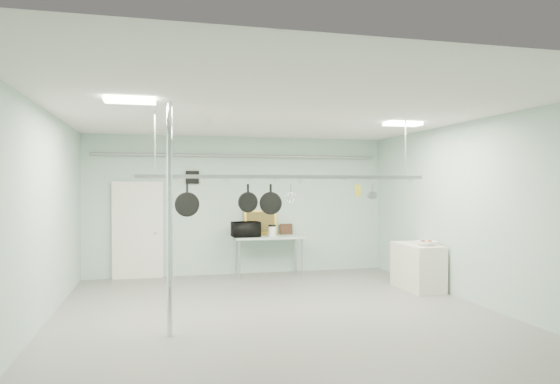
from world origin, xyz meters
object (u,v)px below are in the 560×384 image
object	(u,v)px
pot_rack	(288,175)
coffee_canister	(272,231)
chrome_pole	(170,219)
microwave	(246,229)
skillet_mid	(248,198)
skillet_right	(271,199)
side_cabinet	(418,267)
skillet_left	(187,200)
prep_table	(269,239)
fruit_bowl	(426,243)

from	to	relation	value
pot_rack	coffee_canister	bearing A→B (deg)	81.81
chrome_pole	microwave	size ratio (longest dim) A/B	5.20
skillet_mid	skillet_right	bearing A→B (deg)	-7.43
chrome_pole	microwave	world-z (taller)	chrome_pole
chrome_pole	side_cabinet	xyz separation A→B (m)	(4.85, 2.00, -1.15)
side_cabinet	skillet_right	bearing A→B (deg)	-161.23
side_cabinet	chrome_pole	bearing A→B (deg)	-157.59
microwave	coffee_canister	xyz separation A→B (m)	(0.60, -0.01, -0.06)
microwave	skillet_mid	distance (m)	3.35
microwave	skillet_left	world-z (taller)	skillet_left
side_cabinet	skillet_right	world-z (taller)	skillet_right
coffee_canister	prep_table	bearing A→B (deg)	124.72
prep_table	fruit_bowl	distance (m)	3.58
side_cabinet	fruit_bowl	world-z (taller)	fruit_bowl
pot_rack	microwave	bearing A→B (deg)	92.54
side_cabinet	skillet_mid	bearing A→B (deg)	-163.05
microwave	side_cabinet	bearing A→B (deg)	142.54
prep_table	fruit_bowl	xyz separation A→B (m)	(2.57, -2.48, 0.11)
chrome_pole	side_cabinet	bearing A→B (deg)	22.41
fruit_bowl	skillet_left	xyz separation A→B (m)	(-4.59, -0.82, 0.89)
chrome_pole	prep_table	size ratio (longest dim) A/B	2.00
chrome_pole	prep_table	bearing A→B (deg)	61.29
chrome_pole	skillet_right	bearing A→B (deg)	29.17
pot_rack	microwave	xyz separation A→B (m)	(-0.14, 3.22, -1.15)
chrome_pole	prep_table	distance (m)	4.85
coffee_canister	skillet_mid	xyz separation A→B (m)	(-1.12, -3.21, 0.84)
fruit_bowl	skillet_right	bearing A→B (deg)	-165.92
chrome_pole	skillet_left	xyz separation A→B (m)	(0.28, 0.90, 0.23)
skillet_right	skillet_left	bearing A→B (deg)	-157.10
prep_table	skillet_left	bearing A→B (deg)	-121.43
chrome_pole	skillet_mid	size ratio (longest dim) A/B	7.08
side_cabinet	coffee_canister	bearing A→B (deg)	139.69
prep_table	skillet_right	bearing A→B (deg)	-101.77
pot_rack	skillet_right	distance (m)	0.49
pot_rack	skillet_left	bearing A→B (deg)	180.00
coffee_canister	fruit_bowl	xyz separation A→B (m)	(2.51, -2.39, -0.07)
side_cabinet	skillet_mid	xyz separation A→B (m)	(-3.61, -1.10, 1.41)
prep_table	microwave	world-z (taller)	microwave
skillet_left	coffee_canister	bearing A→B (deg)	50.72
side_cabinet	prep_table	bearing A→B (deg)	139.21
chrome_pole	microwave	distance (m)	4.51
prep_table	chrome_pole	bearing A→B (deg)	-118.71
coffee_canister	microwave	bearing A→B (deg)	179.37
pot_rack	skillet_mid	bearing A→B (deg)	180.00
chrome_pole	skillet_right	world-z (taller)	chrome_pole
microwave	skillet_left	bearing A→B (deg)	62.32
coffee_canister	skillet_left	xyz separation A→B (m)	(-2.08, -3.21, 0.81)
chrome_pole	skillet_mid	bearing A→B (deg)	35.96
microwave	skillet_right	bearing A→B (deg)	84.35
skillet_mid	side_cabinet	bearing A→B (deg)	9.52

